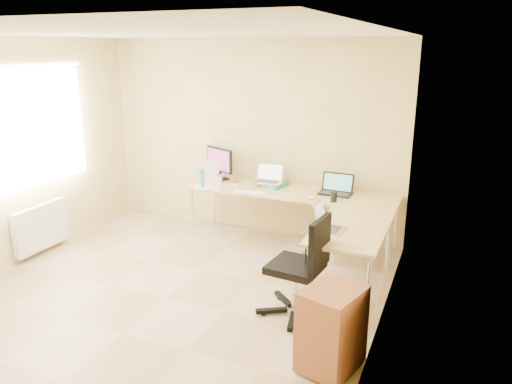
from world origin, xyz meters
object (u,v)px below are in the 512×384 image
at_px(desk_fan, 214,171).
at_px(keyboard, 249,193).
at_px(desk_main, 291,218).
at_px(laptop_center, 268,174).
at_px(desk_return, 349,260).
at_px(cabinet, 332,328).
at_px(monitor, 220,163).
at_px(water_bottle, 201,178).
at_px(laptop_black, 336,184).
at_px(office_chair, 295,266).
at_px(mug, 219,187).
at_px(laptop_return, 330,219).

bearing_deg(desk_fan, keyboard, -44.93).
relative_size(desk_main, laptop_center, 7.20).
relative_size(desk_return, cabinet, 1.94).
distance_m(monitor, laptop_center, 0.75).
bearing_deg(monitor, desk_main, 17.32).
distance_m(monitor, desk_fan, 0.15).
bearing_deg(water_bottle, laptop_black, 12.55).
distance_m(laptop_black, keyboard, 1.07).
xyz_separation_m(laptop_center, office_chair, (0.94, -1.70, -0.40)).
bearing_deg(desk_main, laptop_center, 167.71).
xyz_separation_m(desk_return, mug, (-1.84, 0.70, 0.41)).
bearing_deg(monitor, desk_return, -3.20).
distance_m(desk_return, mug, 2.01).
height_order(monitor, laptop_return, monitor).
bearing_deg(desk_return, laptop_return, -136.16).
xyz_separation_m(keyboard, office_chair, (1.05, -1.33, -0.24)).
bearing_deg(mug, keyboard, 0.00).
relative_size(desk_main, laptop_return, 7.90).
height_order(mug, desk_fan, desk_fan).
bearing_deg(cabinet, desk_fan, 149.59).
relative_size(mug, water_bottle, 0.36).
distance_m(desk_main, laptop_return, 1.49).
xyz_separation_m(laptop_center, laptop_black, (0.90, -0.00, -0.05)).
bearing_deg(laptop_black, keyboard, -156.82).
bearing_deg(laptop_black, laptop_center, -177.40).
distance_m(mug, office_chair, 1.99).
distance_m(desk_return, laptop_center, 1.79).
bearing_deg(mug, desk_fan, 126.78).
relative_size(desk_return, keyboard, 3.31).
relative_size(water_bottle, office_chair, 0.24).
bearing_deg(monitor, keyboard, -9.90).
relative_size(laptop_black, mug, 4.51).
height_order(desk_main, desk_fan, desk_fan).
distance_m(desk_main, monitor, 1.26).
bearing_deg(cabinet, laptop_center, 137.70).
xyz_separation_m(desk_main, cabinet, (1.13, -2.33, -0.01)).
xyz_separation_m(monitor, office_chair, (1.69, -1.80, -0.45)).
relative_size(laptop_return, office_chair, 0.33).
bearing_deg(laptop_black, water_bottle, -164.68).
bearing_deg(laptop_return, laptop_center, 45.71).
bearing_deg(laptop_center, office_chair, -61.43).
xyz_separation_m(laptop_center, desk_fan, (-0.77, -0.03, -0.03)).
bearing_deg(cabinet, desk_main, 131.91).
height_order(laptop_black, water_bottle, laptop_black).
relative_size(monitor, cabinet, 0.77).
height_order(desk_return, water_bottle, water_bottle).
height_order(desk_main, laptop_return, laptop_return).
height_order(laptop_center, mug, laptop_center).
relative_size(desk_main, office_chair, 2.60).
bearing_deg(water_bottle, monitor, 86.66).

